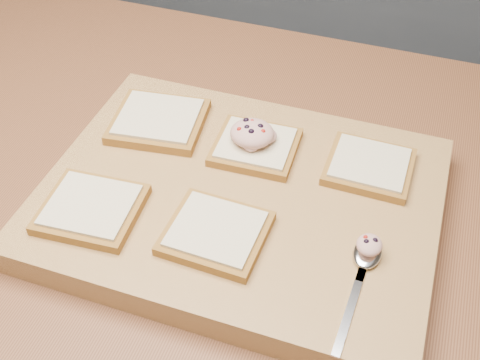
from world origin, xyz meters
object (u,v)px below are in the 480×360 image
at_px(bread_far_center, 256,146).
at_px(tuna_salad_dollop, 252,133).
at_px(cutting_board, 240,201).
at_px(spoon, 365,261).

relative_size(bread_far_center, tuna_salad_dollop, 1.91).
height_order(cutting_board, bread_far_center, bread_far_center).
xyz_separation_m(cutting_board, bread_far_center, (-0.01, 0.08, 0.03)).
xyz_separation_m(cutting_board, tuna_salad_dollop, (-0.01, 0.08, 0.05)).
bearing_deg(cutting_board, tuna_salad_dollop, 97.45).
bearing_deg(cutting_board, spoon, -20.24).
xyz_separation_m(tuna_salad_dollop, spoon, (0.19, -0.15, -0.03)).
distance_m(cutting_board, bread_far_center, 0.09).
distance_m(bread_far_center, tuna_salad_dollop, 0.02).
relative_size(cutting_board, tuna_salad_dollop, 8.34).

